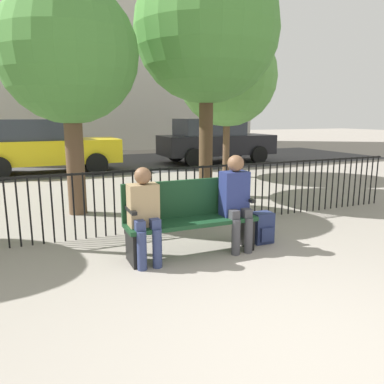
# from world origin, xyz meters

# --- Properties ---
(ground_plane) EXTENTS (80.00, 80.00, 0.00)m
(ground_plane) POSITION_xyz_m (0.00, 0.00, 0.00)
(ground_plane) COLOR gray
(park_bench) EXTENTS (1.65, 0.45, 0.92)m
(park_bench) POSITION_xyz_m (0.00, 2.34, 0.49)
(park_bench) COLOR #14381E
(park_bench) RESTS_ON ground
(seated_person_0) EXTENTS (0.34, 0.39, 1.14)m
(seated_person_0) POSITION_xyz_m (-0.62, 2.21, 0.64)
(seated_person_0) COLOR navy
(seated_person_0) RESTS_ON ground
(seated_person_1) EXTENTS (0.34, 0.39, 1.23)m
(seated_person_1) POSITION_xyz_m (0.59, 2.22, 0.69)
(seated_person_1) COLOR #3D3D42
(seated_person_1) RESTS_ON ground
(backpack) EXTENTS (0.27, 0.25, 0.42)m
(backpack) POSITION_xyz_m (1.06, 2.30, 0.21)
(backpack) COLOR navy
(backpack) RESTS_ON ground
(fence_railing) EXTENTS (9.01, 0.03, 0.95)m
(fence_railing) POSITION_xyz_m (-0.02, 3.42, 0.56)
(fence_railing) COLOR black
(fence_railing) RESTS_ON ground
(tree_0) EXTENTS (2.72, 2.72, 4.14)m
(tree_0) POSITION_xyz_m (3.33, 7.56, 2.77)
(tree_0) COLOR brown
(tree_0) RESTS_ON ground
(tree_1) EXTENTS (2.93, 2.93, 4.89)m
(tree_1) POSITION_xyz_m (1.67, 5.40, 3.40)
(tree_1) COLOR #4C3823
(tree_1) RESTS_ON ground
(tree_3) EXTENTS (2.30, 2.30, 3.87)m
(tree_3) POSITION_xyz_m (-1.07, 4.93, 2.69)
(tree_3) COLOR brown
(tree_3) RESTS_ON ground
(street_surface) EXTENTS (24.00, 6.00, 0.01)m
(street_surface) POSITION_xyz_m (0.00, 12.00, 0.00)
(street_surface) COLOR #3D3D3F
(street_surface) RESTS_ON ground
(parked_car_1) EXTENTS (4.20, 1.94, 1.62)m
(parked_car_1) POSITION_xyz_m (4.52, 10.68, 0.84)
(parked_car_1) COLOR black
(parked_car_1) RESTS_ON ground
(parked_car_2) EXTENTS (4.20, 1.94, 1.62)m
(parked_car_2) POSITION_xyz_m (-1.40, 10.31, 0.84)
(parked_car_2) COLOR yellow
(parked_car_2) RESTS_ON ground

